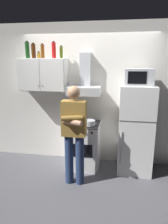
# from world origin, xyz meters

# --- Properties ---
(ground_plane) EXTENTS (7.00, 7.00, 0.00)m
(ground_plane) POSITION_xyz_m (0.00, 0.00, 0.00)
(ground_plane) COLOR #4C4C51
(back_wall_tiled) EXTENTS (4.80, 0.10, 2.70)m
(back_wall_tiled) POSITION_xyz_m (0.00, 0.60, 1.35)
(back_wall_tiled) COLOR silver
(back_wall_tiled) RESTS_ON ground_plane
(upper_cabinet) EXTENTS (0.90, 0.37, 0.60)m
(upper_cabinet) POSITION_xyz_m (-0.85, 0.37, 1.75)
(upper_cabinet) COLOR white
(stove_oven) EXTENTS (0.60, 0.62, 0.87)m
(stove_oven) POSITION_xyz_m (-0.05, 0.25, 0.43)
(stove_oven) COLOR white
(stove_oven) RESTS_ON ground_plane
(range_hood) EXTENTS (0.60, 0.44, 0.75)m
(range_hood) POSITION_xyz_m (-0.05, 0.38, 1.60)
(range_hood) COLOR #B7BABF
(refrigerator) EXTENTS (0.60, 0.62, 1.60)m
(refrigerator) POSITION_xyz_m (0.90, 0.25, 0.80)
(refrigerator) COLOR silver
(refrigerator) RESTS_ON ground_plane
(microwave) EXTENTS (0.48, 0.37, 0.28)m
(microwave) POSITION_xyz_m (0.90, 0.27, 1.74)
(microwave) COLOR #B7BABF
(microwave) RESTS_ON refrigerator
(person_standing) EXTENTS (0.38, 0.33, 1.64)m
(person_standing) POSITION_xyz_m (-0.10, -0.36, 0.90)
(person_standing) COLOR navy
(person_standing) RESTS_ON ground_plane
(cooking_pot) EXTENTS (0.30, 0.20, 0.09)m
(cooking_pot) POSITION_xyz_m (0.08, 0.13, 0.92)
(cooking_pot) COLOR #B7BABF
(cooking_pot) RESTS_ON stove_oven
(bottle_soda_red) EXTENTS (0.08, 0.08, 0.30)m
(bottle_soda_red) POSITION_xyz_m (-0.61, 0.34, 2.19)
(bottle_soda_red) COLOR red
(bottle_soda_red) RESTS_ON upper_cabinet
(bottle_wine_green) EXTENTS (0.08, 0.08, 0.31)m
(bottle_wine_green) POSITION_xyz_m (-1.15, 0.41, 2.20)
(bottle_wine_green) COLOR #19471E
(bottle_wine_green) RESTS_ON upper_cabinet
(bottle_beer_brown) EXTENTS (0.07, 0.07, 0.26)m
(bottle_beer_brown) POSITION_xyz_m (-0.84, 0.38, 2.17)
(bottle_beer_brown) COLOR brown
(bottle_beer_brown) RESTS_ON upper_cabinet
(bottle_rum_dark) EXTENTS (0.08, 0.08, 0.27)m
(bottle_rum_dark) POSITION_xyz_m (-1.01, 0.35, 2.18)
(bottle_rum_dark) COLOR #47230F
(bottle_rum_dark) RESTS_ON upper_cabinet
(bottle_spice_jar) EXTENTS (0.06, 0.06, 0.12)m
(bottle_spice_jar) POSITION_xyz_m (-0.92, 0.39, 2.11)
(bottle_spice_jar) COLOR gold
(bottle_spice_jar) RESTS_ON upper_cabinet
(bottle_olive_oil) EXTENTS (0.06, 0.06, 0.23)m
(bottle_olive_oil) POSITION_xyz_m (-0.49, 0.41, 2.16)
(bottle_olive_oil) COLOR #4C6B19
(bottle_olive_oil) RESTS_ON upper_cabinet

